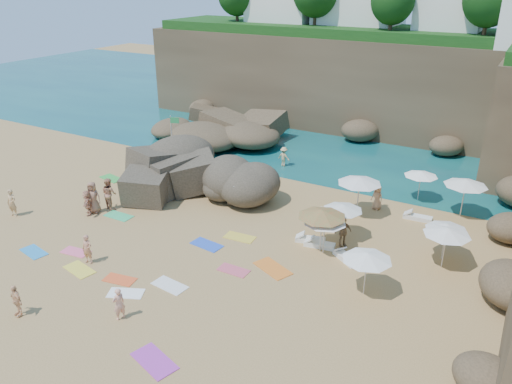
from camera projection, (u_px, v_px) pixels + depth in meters
The scene contains 50 objects.
ground at pixel (196, 238), 26.59m from camera, with size 120.00×120.00×0.00m, color tan.
seawater at pixel (370, 113), 50.47m from camera, with size 120.00×120.00×0.00m, color #0C4751.
cliff_back at pixel (379, 84), 43.98m from camera, with size 44.00×8.00×8.00m, color brown.
rock_promontory at pixel (201, 133), 44.30m from camera, with size 12.00×7.00×2.00m, color brown, non-canonical shape.
clifftop_trees at pixel (405, 0), 35.44m from camera, with size 35.60×23.82×4.40m.
marina_masts at pixel (232, 69), 56.73m from camera, with size 3.10×0.10×6.00m.
rock_outcrop at pixel (202, 198), 31.35m from camera, with size 7.81×5.85×3.12m, color brown, non-canonical shape.
flag_pole at pixel (173, 134), 36.03m from camera, with size 0.70×0.25×3.67m.
parasol_0 at pixel (244, 168), 30.50m from camera, with size 2.38×2.38×2.25m.
parasol_1 at pixel (421, 174), 30.39m from camera, with size 2.04×2.04×1.93m.
parasol_2 at pixel (447, 227), 24.02m from camera, with size 2.04×2.04×1.92m.
parasol_3 at pixel (466, 183), 28.22m from camera, with size 2.43×2.43×2.30m.
parasol_4 at pixel (447, 231), 23.27m from camera, with size 2.21×2.21×2.09m.
parasol_5 at pixel (343, 207), 25.90m from camera, with size 2.10×2.10×1.99m.
parasol_6 at pixel (322, 213), 24.55m from camera, with size 2.45×2.45×2.32m.
parasol_7 at pixel (360, 180), 28.32m from camera, with size 2.53×2.53×2.39m.
parasol_8 at pixel (325, 219), 24.49m from camera, with size 2.16×2.16×2.05m.
parasol_9 at pixel (243, 178), 29.48m from camera, with size 2.17×2.17×2.05m.
parasol_11 at pixel (367, 256), 21.27m from camera, with size 2.18×2.18×2.06m.
lounger_0 at pixel (326, 215), 28.86m from camera, with size 1.60×0.53×0.25m, color silver.
lounger_1 at pixel (418, 218), 28.59m from camera, with size 1.59×0.53×0.25m, color silver.
lounger_2 at pixel (320, 245), 25.74m from camera, with size 1.57×0.52×0.24m, color white.
lounger_3 at pixel (310, 240), 26.22m from camera, with size 1.54×0.51×0.24m, color white.
lounger_4 at pixel (346, 258), 24.52m from camera, with size 1.58×0.53×0.25m, color white.
lounger_5 at pixel (366, 260), 24.37m from camera, with size 1.62×0.54×0.25m, color silver.
towel_0 at pixel (34, 252), 25.28m from camera, with size 1.57×0.79×0.03m, color #2787D0.
towel_1 at pixel (76, 252), 25.28m from camera, with size 1.47×0.73×0.03m, color #FA6187.
towel_2 at pixel (120, 280), 22.99m from camera, with size 1.49×0.74×0.03m, color #F35626.
towel_3 at pixel (119, 216), 29.03m from camera, with size 1.68×0.84×0.03m, color #37C077.
towel_4 at pixel (79, 270), 23.77m from camera, with size 1.66×0.83×0.03m, color yellow.
towel_5 at pixel (126, 293), 22.01m from camera, with size 1.56×0.78×0.03m, color white.
towel_6 at pixel (154, 361), 18.15m from camera, with size 1.88×0.94×0.03m, color #B236B0.
towel_7 at pixel (148, 203), 30.66m from camera, with size 1.61×0.81×0.03m, color red.
towel_8 at pixel (207, 245), 25.95m from camera, with size 1.69×0.85×0.03m, color blue.
towel_9 at pixel (234, 270), 23.72m from camera, with size 1.51×0.75×0.03m, color #D05064.
towel_10 at pixel (273, 268), 23.87m from camera, with size 1.94×0.97×0.03m, color orange.
towel_11 at pixel (112, 178), 34.36m from camera, with size 1.75×0.88×0.03m, color green.
towel_12 at pixel (240, 237), 26.68m from camera, with size 1.66×0.83×0.03m, color gold.
towel_13 at pixel (170, 285), 22.56m from camera, with size 1.66×0.83×0.03m, color white.
person_stand_0 at pixel (12, 203), 28.75m from camera, with size 0.60×0.40×1.65m, color tan.
person_stand_1 at pixel (109, 193), 29.64m from camera, with size 0.94×0.73×1.93m, color tan.
person_stand_2 at pixel (284, 157), 36.30m from camera, with size 0.94×0.39×1.45m, color tan.
person_stand_3 at pixel (343, 232), 25.54m from camera, with size 0.95×0.40×1.62m, color olive.
person_stand_4 at pixel (377, 197), 29.64m from camera, with size 0.74×0.41×1.52m, color tan.
person_stand_5 at pixel (185, 146), 38.47m from camera, with size 1.40×0.40×1.51m, color tan.
person_stand_6 at pixel (119, 304), 20.14m from camera, with size 0.53×0.35×1.45m, color #F4A88A.
person_lie_1 at pixel (19, 312), 20.54m from camera, with size 0.83×1.42×0.35m, color #F9C18D.
person_lie_2 at pixel (95, 208), 29.40m from camera, with size 0.92×1.89×0.50m, color #936249.
person_lie_3 at pixel (89, 211), 29.16m from camera, with size 1.37×1.48×0.40m, color tan.
person_lie_4 at pixel (89, 260), 24.28m from camera, with size 0.53×1.47×0.35m, color tan.
Camera 1 is at (14.34, -18.71, 12.95)m, focal length 35.00 mm.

